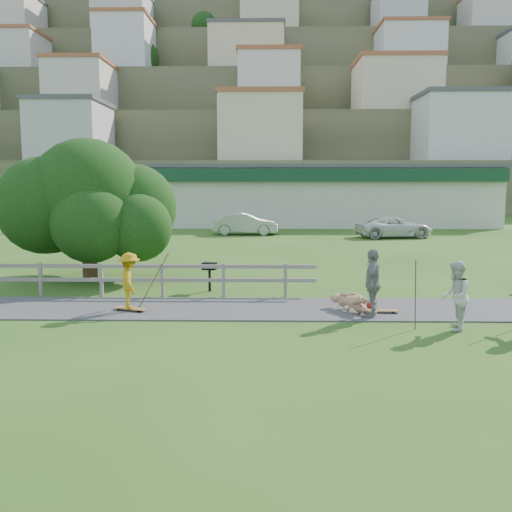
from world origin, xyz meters
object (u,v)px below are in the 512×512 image
object	(u,v)px
spectator_a	(455,296)
spectator_b	(373,284)
car_silver	(245,224)
skater_fallen	(353,303)
car_white	(394,227)
bbq	(210,277)
skater_rider	(130,284)
tree	(89,224)

from	to	relation	value
spectator_a	spectator_b	xyz separation A→B (m)	(-1.83, 1.29, 0.08)
car_silver	skater_fallen	bearing A→B (deg)	-170.81
spectator_b	car_silver	bearing A→B (deg)	-152.13
car_white	bbq	xyz separation A→B (m)	(-10.44, -18.85, -0.20)
skater_fallen	skater_rider	bearing A→B (deg)	145.86
car_white	skater_rider	bearing A→B (deg)	140.23
skater_rider	skater_fallen	distance (m)	6.40
spectator_b	bbq	world-z (taller)	spectator_b
spectator_a	spectator_b	bearing A→B (deg)	-105.51
bbq	car_silver	bearing A→B (deg)	100.19
car_silver	car_white	world-z (taller)	car_silver
skater_rider	spectator_a	bearing A→B (deg)	-121.56
tree	spectator_b	bearing A→B (deg)	-32.17
skater_fallen	spectator_a	bearing A→B (deg)	-73.55
car_white	car_silver	bearing A→B (deg)	68.55
skater_fallen	spectator_b	distance (m)	0.97
tree	skater_fallen	bearing A→B (deg)	-30.85
skater_fallen	car_white	world-z (taller)	car_white
spectator_a	car_white	distance (m)	24.16
car_silver	spectator_b	bearing A→B (deg)	-170.03
car_white	bbq	world-z (taller)	car_white
spectator_b	tree	xyz separation A→B (m)	(-9.69, 6.09, 1.15)
car_silver	skater_rider	bearing A→B (deg)	174.04
car_white	tree	xyz separation A→B (m)	(-15.28, -16.48, 1.41)
spectator_a	bbq	bearing A→B (deg)	-107.18
car_silver	car_white	xyz separation A→B (m)	(10.03, -1.97, -0.06)
skater_fallen	spectator_a	distance (m)	3.00
car_silver	car_white	bearing A→B (deg)	-101.39
skater_fallen	spectator_b	size ratio (longest dim) A/B	0.87
skater_rider	skater_fallen	size ratio (longest dim) A/B	0.97
spectator_a	skater_fallen	bearing A→B (deg)	-109.66
bbq	spectator_b	bearing A→B (deg)	-26.19
skater_fallen	bbq	distance (m)	5.43
skater_rider	car_silver	xyz separation A→B (m)	(2.38, 23.98, -0.05)
spectator_b	car_white	bearing A→B (deg)	-176.29
car_silver	tree	size ratio (longest dim) A/B	0.66
skater_rider	car_silver	size ratio (longest dim) A/B	0.35
spectator_a	bbq	distance (m)	8.37
skater_rider	spectator_b	world-z (taller)	spectator_b
car_silver	tree	distance (m)	19.23
skater_rider	spectator_a	distance (m)	8.85
skater_rider	tree	bearing A→B (deg)	7.99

